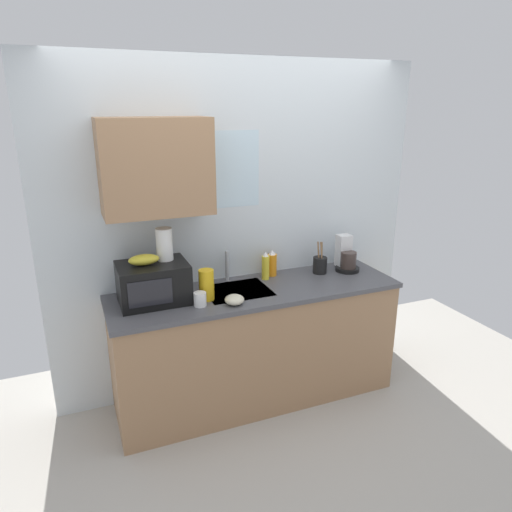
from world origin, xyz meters
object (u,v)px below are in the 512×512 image
mug_white (200,299)px  dish_soap_bottle_yellow (265,266)px  coffee_maker (346,257)px  small_bowl (234,300)px  dish_soap_bottle_orange (272,264)px  utensil_crock (320,265)px  paper_towel_roll (164,244)px  banana_bunch (144,260)px  cereal_canister (206,285)px  microwave (153,283)px

mug_white → dish_soap_bottle_yellow: bearing=26.5°
coffee_maker → small_bowl: 1.11m
coffee_maker → dish_soap_bottle_orange: bearing=170.3°
utensil_crock → paper_towel_roll: bearing=-179.1°
banana_bunch → cereal_canister: bearing=-14.4°
dish_soap_bottle_orange → utensil_crock: bearing=-13.8°
banana_bunch → paper_towel_roll: paper_towel_roll is taller
dish_soap_bottle_orange → cereal_canister: bearing=-156.7°
dish_soap_bottle_orange → mug_white: bearing=-152.6°
utensil_crock → dish_soap_bottle_orange: bearing=166.2°
banana_bunch → coffee_maker: (1.60, 0.06, -0.20)m
microwave → utensil_crock: microwave is taller
coffee_maker → cereal_canister: size_ratio=1.32×
microwave → cereal_canister: (0.34, -0.10, -0.03)m
banana_bunch → dish_soap_bottle_yellow: banana_bunch is taller
coffee_maker → utensil_crock: coffee_maker is taller
microwave → cereal_canister: size_ratio=2.16×
banana_bunch → paper_towel_roll: 0.18m
dish_soap_bottle_yellow → cereal_canister: size_ratio=1.03×
mug_white → small_bowl: 0.23m
paper_towel_roll → cereal_canister: size_ratio=1.03×
utensil_crock → small_bowl: utensil_crock is taller
dish_soap_bottle_yellow → cereal_canister: (-0.53, -0.21, 0.00)m
dish_soap_bottle_orange → utensil_crock: utensil_crock is taller
utensil_crock → small_bowl: (-0.83, -0.32, -0.04)m
microwave → small_bowl: (0.49, -0.25, -0.10)m
banana_bunch → mug_white: bearing=-30.9°
paper_towel_roll → dish_soap_bottle_yellow: paper_towel_roll is taller
coffee_maker → cereal_canister: coffee_maker is taller
mug_white → small_bowl: bearing=-15.3°
banana_bunch → utensil_crock: 1.39m
coffee_maker → small_bowl: bearing=-163.8°
banana_bunch → dish_soap_bottle_orange: size_ratio=0.97×
dish_soap_bottle_orange → paper_towel_roll: bearing=-172.5°
dish_soap_bottle_orange → small_bowl: bearing=-138.1°
banana_bunch → dish_soap_bottle_orange: (1.00, 0.16, -0.21)m
cereal_canister → mug_white: (-0.07, -0.09, -0.06)m
coffee_maker → dish_soap_bottle_orange: size_ratio=1.35×
coffee_maker → dish_soap_bottle_orange: (-0.60, 0.10, -0.01)m
cereal_canister → utensil_crock: 0.99m
microwave → coffee_maker: coffee_maker is taller
banana_bunch → utensil_crock: banana_bunch is taller
microwave → utensil_crock: 1.32m
banana_bunch → utensil_crock: size_ratio=0.77×
banana_bunch → utensil_crock: (1.37, 0.07, -0.24)m
dish_soap_bottle_orange → mug_white: 0.77m
paper_towel_roll → coffee_maker: (1.45, 0.01, -0.28)m
paper_towel_roll → dish_soap_bottle_orange: 0.90m
paper_towel_roll → dish_soap_bottle_yellow: (0.77, 0.06, -0.28)m
dish_soap_bottle_yellow → utensil_crock: utensil_crock is taller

